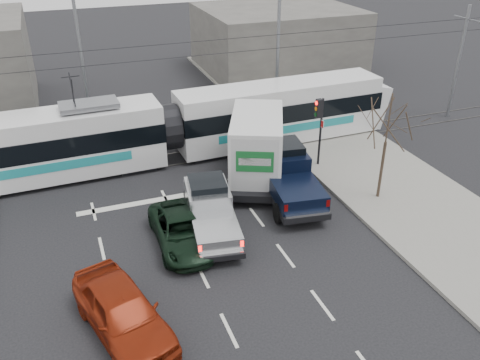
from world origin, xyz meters
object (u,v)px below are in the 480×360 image
object	(u,v)px
navy_pickup	(286,173)
street_lamp_near	(275,37)
bare_tree	(388,123)
silver_pickup	(210,208)
traffic_signal	(319,118)
box_truck	(257,145)
street_lamp_far	(76,46)
green_car	(182,231)
red_car	(122,311)
tram	(168,128)

from	to	relation	value
navy_pickup	street_lamp_near	bearing A→B (deg)	77.57
bare_tree	silver_pickup	xyz separation A→B (m)	(-8.04, 0.45, -2.84)
traffic_signal	street_lamp_near	size ratio (longest dim) A/B	0.40
box_truck	navy_pickup	xyz separation A→B (m)	(0.52, -2.34, -0.53)
street_lamp_far	silver_pickup	bearing A→B (deg)	-73.99
traffic_signal	navy_pickup	size ratio (longest dim) A/B	0.61
box_truck	green_car	distance (m)	6.83
street_lamp_far	box_truck	bearing A→B (deg)	-51.78
bare_tree	green_car	bearing A→B (deg)	-178.11
box_truck	red_car	distance (m)	11.72
navy_pickup	green_car	bearing A→B (deg)	-151.06
street_lamp_near	street_lamp_far	world-z (taller)	same
tram	silver_pickup	size ratio (longest dim) A/B	4.56
bare_tree	street_lamp_far	distance (m)	17.97
bare_tree	red_car	size ratio (longest dim) A/B	1.03
bare_tree	box_truck	xyz separation A→B (m)	(-4.43, 4.15, -2.09)
street_lamp_near	silver_pickup	size ratio (longest dim) A/B	1.64
tram	green_car	size ratio (longest dim) A/B	5.55
traffic_signal	green_car	world-z (taller)	traffic_signal
box_truck	navy_pickup	bearing A→B (deg)	-53.32
street_lamp_far	silver_pickup	size ratio (longest dim) A/B	1.64
traffic_signal	box_truck	size ratio (longest dim) A/B	0.49
box_truck	green_car	world-z (taller)	box_truck
traffic_signal	street_lamp_far	distance (m)	14.47
bare_tree	navy_pickup	size ratio (longest dim) A/B	0.85
silver_pickup	tram	bearing A→B (deg)	99.04
navy_pickup	silver_pickup	bearing A→B (deg)	-153.75
bare_tree	navy_pickup	world-z (taller)	bare_tree
tram	green_car	world-z (taller)	tram
traffic_signal	navy_pickup	xyz separation A→B (m)	(-2.78, -2.19, -1.56)
bare_tree	navy_pickup	distance (m)	5.04
traffic_signal	navy_pickup	distance (m)	3.86
street_lamp_far	red_car	world-z (taller)	street_lamp_far
silver_pickup	street_lamp_far	bearing A→B (deg)	114.79
street_lamp_far	tram	distance (m)	7.73
street_lamp_far	navy_pickup	bearing A→B (deg)	-56.01
street_lamp_near	navy_pickup	world-z (taller)	street_lamp_near
tram	street_lamp_far	bearing A→B (deg)	120.33
box_truck	navy_pickup	size ratio (longest dim) A/B	1.23
street_lamp_far	silver_pickup	xyz separation A→B (m)	(3.74, -13.05, -4.16)
bare_tree	traffic_signal	bearing A→B (deg)	105.76
traffic_signal	tram	xyz separation A→B (m)	(-6.95, 3.58, -0.93)
box_truck	red_car	world-z (taller)	box_truck
bare_tree	street_lamp_near	bearing A→B (deg)	91.42
navy_pickup	red_car	distance (m)	10.54
box_truck	red_car	bearing A→B (deg)	-109.16
box_truck	green_car	size ratio (longest dim) A/B	1.62
box_truck	green_car	bearing A→B (deg)	-114.34
silver_pickup	navy_pickup	world-z (taller)	navy_pickup
silver_pickup	navy_pickup	distance (m)	4.36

